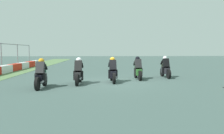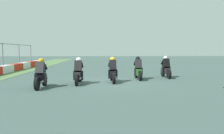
{
  "view_description": "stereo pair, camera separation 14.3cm",
  "coord_description": "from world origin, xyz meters",
  "px_view_note": "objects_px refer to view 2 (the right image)",
  "views": [
    {
      "loc": [
        -13.25,
        0.72,
        1.91
      ],
      "look_at": [
        0.12,
        -0.01,
        0.9
      ],
      "focal_mm": 35.68,
      "sensor_mm": 36.0,
      "label": 1
    },
    {
      "loc": [
        -13.26,
        0.58,
        1.91
      ],
      "look_at": [
        0.12,
        -0.01,
        0.9
      ],
      "focal_mm": 35.68,
      "sensor_mm": 36.0,
      "label": 2
    }
  ],
  "objects_px": {
    "rider_lane_d": "(79,73)",
    "rider_lane_b": "(138,70)",
    "rider_lane_c": "(113,72)",
    "rider_lane_e": "(41,76)",
    "rider_lane_a": "(166,69)"
  },
  "relations": [
    {
      "from": "rider_lane_a",
      "to": "rider_lane_d",
      "type": "bearing_deg",
      "value": 113.56
    },
    {
      "from": "rider_lane_a",
      "to": "rider_lane_e",
      "type": "height_order",
      "value": "same"
    },
    {
      "from": "rider_lane_c",
      "to": "rider_lane_d",
      "type": "height_order",
      "value": "same"
    },
    {
      "from": "rider_lane_e",
      "to": "rider_lane_a",
      "type": "bearing_deg",
      "value": -62.43
    },
    {
      "from": "rider_lane_d",
      "to": "rider_lane_a",
      "type": "bearing_deg",
      "value": -63.11
    },
    {
      "from": "rider_lane_d",
      "to": "rider_lane_b",
      "type": "bearing_deg",
      "value": -61.49
    },
    {
      "from": "rider_lane_b",
      "to": "rider_lane_a",
      "type": "bearing_deg",
      "value": -69.51
    },
    {
      "from": "rider_lane_a",
      "to": "rider_lane_c",
      "type": "xyz_separation_m",
      "value": [
        -2.08,
        3.82,
        0.0
      ]
    },
    {
      "from": "rider_lane_b",
      "to": "rider_lane_c",
      "type": "bearing_deg",
      "value": 123.84
    },
    {
      "from": "rider_lane_b",
      "to": "rider_lane_d",
      "type": "xyz_separation_m",
      "value": [
        -1.86,
        3.69,
        0.0
      ]
    },
    {
      "from": "rider_lane_a",
      "to": "rider_lane_d",
      "type": "relative_size",
      "value": 1.0
    },
    {
      "from": "rider_lane_a",
      "to": "rider_lane_e",
      "type": "distance_m",
      "value": 8.52
    },
    {
      "from": "rider_lane_c",
      "to": "rider_lane_e",
      "type": "xyz_separation_m",
      "value": [
        -1.85,
        3.74,
        0.0
      ]
    },
    {
      "from": "rider_lane_a",
      "to": "rider_lane_e",
      "type": "relative_size",
      "value": 1.0
    },
    {
      "from": "rider_lane_a",
      "to": "rider_lane_d",
      "type": "height_order",
      "value": "same"
    }
  ]
}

